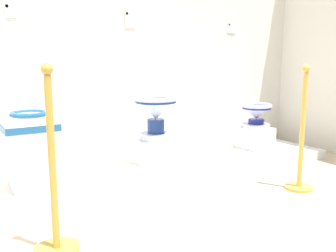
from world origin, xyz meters
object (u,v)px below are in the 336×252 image
(antique_toilet_leftmost, at_px, (31,138))
(plinth_block_pale_glazed, at_px, (156,151))
(info_placard_second, at_px, (130,19))
(stanchion_post_near_right, at_px, (301,149))
(stanchion_post_near_left, at_px, (54,198))
(plinth_block_leftmost, at_px, (33,176))
(antique_toilet_pale_glazed, at_px, (156,111))
(plinth_block_broad_patterned, at_px, (255,138))
(info_placard_third, at_px, (232,28))
(info_placard_first, at_px, (11,10))
(antique_toilet_broad_patterned, at_px, (256,113))

(antique_toilet_leftmost, bearing_deg, plinth_block_pale_glazed, 4.83)
(info_placard_second, bearing_deg, plinth_block_pale_glazed, -84.46)
(stanchion_post_near_right, bearing_deg, stanchion_post_near_left, 179.22)
(plinth_block_leftmost, bearing_deg, plinth_block_pale_glazed, 4.83)
(antique_toilet_leftmost, bearing_deg, stanchion_post_near_left, -94.83)
(plinth_block_pale_glazed, height_order, antique_toilet_pale_glazed, antique_toilet_pale_glazed)
(stanchion_post_near_left, bearing_deg, plinth_block_broad_patterned, 21.12)
(antique_toilet_pale_glazed, xyz_separation_m, stanchion_post_near_right, (0.76, -1.01, -0.24))
(info_placard_second, distance_m, info_placard_third, 1.28)
(stanchion_post_near_left, bearing_deg, info_placard_first, 86.43)
(plinth_block_leftmost, relative_size, info_placard_second, 2.09)
(antique_toilet_broad_patterned, bearing_deg, info_placard_second, 159.91)
(antique_toilet_pale_glazed, relative_size, info_placard_second, 2.54)
(plinth_block_pale_glazed, distance_m, stanchion_post_near_right, 1.28)
(antique_toilet_broad_patterned, bearing_deg, plinth_block_broad_patterned, 0.00)
(info_placard_third, bearing_deg, info_placard_first, -180.00)
(plinth_block_broad_patterned, bearing_deg, info_placard_first, 168.84)
(info_placard_second, bearing_deg, stanchion_post_near_right, -60.55)
(plinth_block_pale_glazed, xyz_separation_m, info_placard_second, (-0.04, 0.41, 1.23))
(antique_toilet_pale_glazed, xyz_separation_m, info_placard_third, (1.24, 0.41, 0.82))
(antique_toilet_broad_patterned, distance_m, info_placard_second, 1.65)
(antique_toilet_pale_glazed, height_order, plinth_block_broad_patterned, antique_toilet_pale_glazed)
(plinth_block_leftmost, xyz_separation_m, antique_toilet_leftmost, (0.00, 0.00, 0.29))
(plinth_block_leftmost, distance_m, plinth_block_broad_patterned, 2.35)
(antique_toilet_leftmost, bearing_deg, info_placard_third, 12.04)
(antique_toilet_leftmost, relative_size, stanchion_post_near_left, 0.40)
(antique_toilet_broad_patterned, bearing_deg, info_placard_first, 168.84)
(stanchion_post_near_left, xyz_separation_m, stanchion_post_near_right, (1.97, -0.03, 0.02))
(plinth_block_broad_patterned, relative_size, stanchion_post_near_left, 0.30)
(stanchion_post_near_left, bearing_deg, antique_toilet_pale_glazed, 39.34)
(info_placard_first, height_order, info_placard_second, info_placard_second)
(plinth_block_broad_patterned, bearing_deg, plinth_block_pale_glazed, 177.63)
(info_placard_third, distance_m, stanchion_post_near_left, 3.02)
(stanchion_post_near_right, bearing_deg, antique_toilet_leftmost, 154.12)
(plinth_block_leftmost, relative_size, plinth_block_pale_glazed, 0.95)
(plinth_block_pale_glazed, bearing_deg, info_placard_third, 18.28)
(stanchion_post_near_right, bearing_deg, info_placard_second, 119.45)
(antique_toilet_pale_glazed, bearing_deg, antique_toilet_leftmost, -175.17)
(antique_toilet_broad_patterned, xyz_separation_m, info_placard_third, (0.02, 0.46, 0.92))
(stanchion_post_near_right, bearing_deg, antique_toilet_broad_patterned, 64.66)
(info_placard_second, bearing_deg, antique_toilet_pale_glazed, -84.46)
(info_placard_first, xyz_separation_m, stanchion_post_near_right, (1.88, -1.42, -1.10))
(antique_toilet_pale_glazed, relative_size, stanchion_post_near_right, 0.40)
(plinth_block_broad_patterned, bearing_deg, antique_toilet_pale_glazed, 177.63)
(plinth_block_pale_glazed, distance_m, antique_toilet_pale_glazed, 0.38)
(plinth_block_pale_glazed, distance_m, plinth_block_broad_patterned, 1.22)
(stanchion_post_near_right, bearing_deg, info_placard_first, 142.87)
(info_placard_third, relative_size, stanchion_post_near_right, 0.13)
(antique_toilet_leftmost, xyz_separation_m, antique_toilet_pale_glazed, (1.13, 0.10, 0.11))
(plinth_block_broad_patterned, relative_size, info_placard_second, 1.96)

